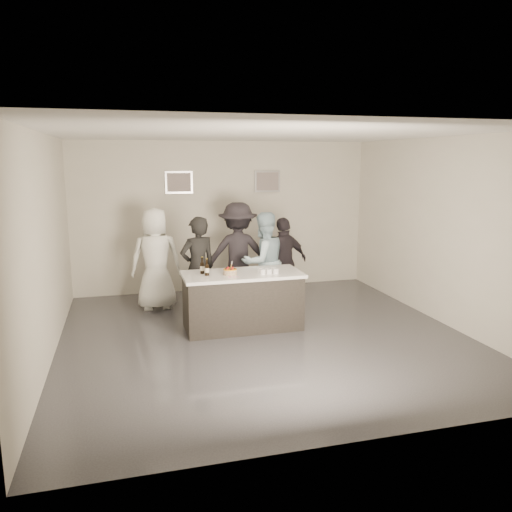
% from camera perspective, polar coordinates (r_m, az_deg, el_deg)
% --- Properties ---
extents(floor, '(6.00, 6.00, 0.00)m').
position_cam_1_polar(floor, '(7.68, 0.98, -9.15)').
color(floor, '#3D3D42').
rests_on(floor, ground).
extents(ceiling, '(6.00, 6.00, 0.00)m').
position_cam_1_polar(ceiling, '(7.21, 1.06, 13.82)').
color(ceiling, white).
extents(wall_back, '(6.00, 0.04, 3.00)m').
position_cam_1_polar(wall_back, '(10.19, -3.66, 4.53)').
color(wall_back, beige).
rests_on(wall_back, ground).
extents(wall_front, '(6.00, 0.04, 3.00)m').
position_cam_1_polar(wall_front, '(4.55, 11.53, -3.81)').
color(wall_front, beige).
rests_on(wall_front, ground).
extents(wall_left, '(0.04, 6.00, 3.00)m').
position_cam_1_polar(wall_left, '(7.09, -22.98, 0.83)').
color(wall_left, beige).
rests_on(wall_left, ground).
extents(wall_right, '(0.04, 6.00, 3.00)m').
position_cam_1_polar(wall_right, '(8.61, 20.60, 2.66)').
color(wall_right, beige).
rests_on(wall_right, ground).
extents(picture_left, '(0.54, 0.04, 0.44)m').
position_cam_1_polar(picture_left, '(9.96, -8.81, 8.32)').
color(picture_left, '#B2B2B7').
rests_on(picture_left, wall_back).
extents(picture_right, '(0.54, 0.04, 0.44)m').
position_cam_1_polar(picture_right, '(10.32, 1.29, 8.53)').
color(picture_right, '#B2B2B7').
rests_on(picture_right, wall_back).
extents(bar_counter, '(1.86, 0.86, 0.90)m').
position_cam_1_polar(bar_counter, '(7.91, -1.56, -5.11)').
color(bar_counter, white).
rests_on(bar_counter, ground).
extents(cake, '(0.21, 0.21, 0.08)m').
position_cam_1_polar(cake, '(7.67, -2.98, -1.87)').
color(cake, orange).
rests_on(cake, bar_counter).
extents(beer_bottle_a, '(0.07, 0.07, 0.26)m').
position_cam_1_polar(beer_bottle_a, '(7.76, -6.17, -1.07)').
color(beer_bottle_a, black).
rests_on(beer_bottle_a, bar_counter).
extents(beer_bottle_b, '(0.07, 0.07, 0.26)m').
position_cam_1_polar(beer_bottle_b, '(7.62, -5.64, -1.29)').
color(beer_bottle_b, black).
rests_on(beer_bottle_b, bar_counter).
extents(tumbler_cluster, '(0.30, 0.19, 0.08)m').
position_cam_1_polar(tumbler_cluster, '(7.76, 1.41, -1.69)').
color(tumbler_cluster, gold).
rests_on(tumbler_cluster, bar_counter).
extents(candles, '(0.24, 0.08, 0.01)m').
position_cam_1_polar(candles, '(7.51, -3.00, -2.42)').
color(candles, pink).
rests_on(candles, bar_counter).
extents(person_main_black, '(0.72, 0.58, 1.72)m').
position_cam_1_polar(person_main_black, '(8.38, -6.66, -1.35)').
color(person_main_black, black).
rests_on(person_main_black, ground).
extents(person_main_blue, '(1.01, 0.88, 1.75)m').
position_cam_1_polar(person_main_blue, '(8.75, 0.85, -0.67)').
color(person_main_blue, '#A4C6D7').
rests_on(person_main_blue, ground).
extents(person_guest_left, '(0.92, 0.63, 1.82)m').
position_cam_1_polar(person_guest_left, '(9.00, -11.37, -0.33)').
color(person_guest_left, white).
rests_on(person_guest_left, ground).
extents(person_guest_right, '(1.02, 0.63, 1.62)m').
position_cam_1_polar(person_guest_right, '(9.10, 3.20, -0.65)').
color(person_guest_right, black).
rests_on(person_guest_right, ground).
extents(person_guest_back, '(1.32, 0.90, 1.88)m').
position_cam_1_polar(person_guest_back, '(9.17, -2.07, 0.28)').
color(person_guest_back, black).
rests_on(person_guest_back, ground).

